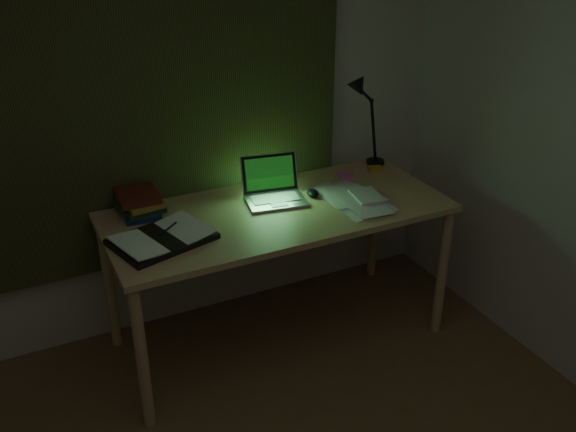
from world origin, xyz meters
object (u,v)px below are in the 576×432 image
laptop (276,183)px  loose_papers (357,197)px  book_stack (140,203)px  open_textbook (162,238)px  desk (278,276)px  desk_lamp (378,117)px

laptop → loose_papers: 0.44m
laptop → book_stack: 0.70m
open_textbook → loose_papers: (1.06, 0.00, -0.01)m
open_textbook → loose_papers: 1.06m
desk → desk_lamp: bearing=21.3°
desk → open_textbook: (-0.63, -0.07, 0.42)m
desk → loose_papers: bearing=-9.0°
laptop → book_stack: bearing=175.4°
desk → loose_papers: size_ratio=5.32×
desk → open_textbook: size_ratio=4.02×
desk_lamp → desk: bearing=-164.4°
loose_papers → book_stack: bearing=163.5°
book_stack → desk: bearing=-21.2°
laptop → loose_papers: bearing=-10.3°
desk → laptop: laptop is taller
desk → desk_lamp: (0.79, 0.31, 0.69)m
open_textbook → desk_lamp: 1.50m
open_textbook → book_stack: 0.33m
desk → desk_lamp: desk_lamp is taller
desk → open_textbook: bearing=-173.4°
laptop → desk: bearing=-100.1°
laptop → desk_lamp: bearing=26.4°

